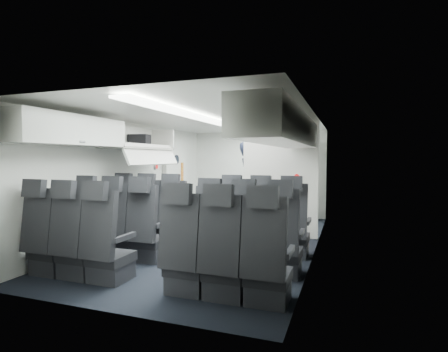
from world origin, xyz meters
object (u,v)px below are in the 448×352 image
Objects in this scene: seat_row_front at (205,225)px; carry_on_bag at (140,140)px; flight_attendant at (249,183)px; seat_row_rear at (144,253)px; boarding_door at (174,181)px; seat_row_mid at (180,236)px; galley_unit at (293,180)px.

seat_row_front is 9.30× the size of carry_on_bag.
seat_row_rear is at bearing 165.81° from flight_attendant.
seat_row_mid is at bearing -61.23° from boarding_door.
boarding_door is at bearing 128.16° from seat_row_front.
flight_attendant reaches higher than seat_row_front.
carry_on_bag reaches higher than seat_row_front.
seat_row_rear is 2.96m from carry_on_bag.
carry_on_bag is at bearing -129.66° from galley_unit.
flight_attendant is (0.10, 3.23, 0.53)m from seat_row_mid.
seat_row_front is 1.79× the size of flight_attendant.
flight_attendant is (1.74, 0.24, -0.03)m from boarding_door.
seat_row_front and seat_row_mid have the same top height.
seat_row_mid is at bearing -90.00° from seat_row_front.
carry_on_bag is (0.19, -1.73, 0.86)m from boarding_door.
seat_row_front is 1.75× the size of galley_unit.
seat_row_front is at bearing 90.00° from seat_row_mid.
flight_attendant is at bearing 7.96° from boarding_door.
flight_attendant is (-0.85, -0.92, -0.02)m from galley_unit.
seat_row_front is at bearing -106.28° from galley_unit.
seat_row_rear is 4.16m from flight_attendant.
galley_unit reaches higher than seat_row_rear.
galley_unit is 2.84m from boarding_door.
seat_row_mid is at bearing 90.00° from seat_row_rear.
seat_row_mid is 1.00× the size of seat_row_rear.
seat_row_mid is 1.75× the size of galley_unit.
galley_unit is 3.86m from carry_on_bag.
boarding_door is 1.00× the size of flight_attendant.
carry_on_bag is at bearing 166.05° from seat_row_front.
seat_row_front is 1.00× the size of seat_row_mid.
boarding_door reaches higher than flight_attendant.
seat_row_rear is (0.00, -0.90, 0.00)m from seat_row_mid.
seat_row_mid is at bearing -48.63° from carry_on_bag.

